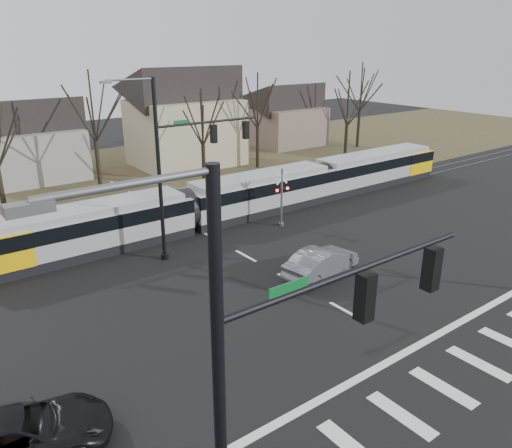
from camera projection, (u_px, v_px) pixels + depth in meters
ground at (379, 329)px, 21.85m from camera, size 140.00×140.00×0.00m
grass_verge at (107, 179)px, 45.93m from camera, size 140.00×28.00×0.01m
crosswalk at (462, 375)px, 18.84m from camera, size 27.00×2.60×0.01m
stop_line at (413, 348)px, 20.50m from camera, size 28.00×0.35×0.01m
lane_dashes at (194, 228)px, 33.89m from camera, size 0.18×30.00×0.01m
rail_pair at (196, 228)px, 33.73m from camera, size 90.00×1.52×0.06m
tram at (259, 192)px, 36.48m from camera, size 38.33×2.85×2.91m
sedan at (321, 262)px, 26.62m from camera, size 3.14×5.28×1.57m
suv at (19, 435)px, 14.92m from camera, size 5.20×6.68×1.51m
signal_pole_near_left at (290, 383)px, 9.53m from camera, size 9.28×0.44×10.20m
signal_pole_far at (184, 159)px, 27.96m from camera, size 9.28×0.44×10.20m
rail_crossing_signal at (282, 199)px, 33.65m from camera, size 1.08×0.36×4.00m
tree_row at (151, 131)px, 40.84m from camera, size 59.20×7.20×10.00m
house_b at (32, 136)px, 44.77m from camera, size 8.64×7.56×7.65m
house_c at (185, 113)px, 49.97m from camera, size 10.80×8.64×10.10m
house_d at (286, 112)px, 60.35m from camera, size 8.64×7.56×7.65m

